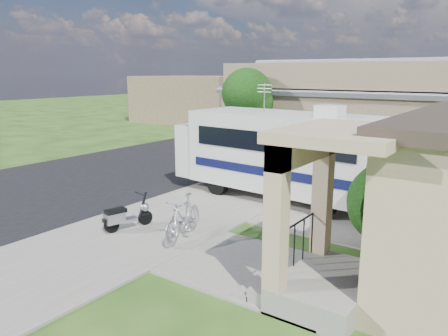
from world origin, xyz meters
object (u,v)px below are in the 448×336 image
Objects in this scene: pickup_truck at (251,134)px; motorhome at (280,151)px; shrub at (394,200)px; scooter at (125,216)px; bicycle at (183,220)px; garden_hose at (287,266)px; van at (298,122)px.

motorhome is at bearing 132.49° from pickup_truck.
pickup_truck is at bearing 134.53° from shrub.
scooter is 0.76× the size of bicycle.
scooter is 14.40m from pickup_truck.
motorhome is 5.33× the size of scooter.
bicycle is 3.12m from garden_hose.
scooter is at bearing -175.01° from garden_hose.
scooter is at bearing 112.99° from pickup_truck.
shrub is at bearing -52.59° from van.
van is 13.13× the size of garden_hose.
van is at bearing 118.99° from scooter.
motorhome reaches higher than bicycle.
garden_hose is at bearing 130.03° from pickup_truck.
pickup_truck is (-6.35, 8.32, -0.89)m from motorhome.
shrub reaches higher than garden_hose.
scooter is 4.88m from garden_hose.
shrub reaches higher than bicycle.
motorhome is at bearing 120.38° from garden_hose.
scooter is at bearing -106.63° from motorhome.
garden_hose is at bearing -56.43° from motorhome.
motorhome is 5.33m from shrub.
bicycle is at bearing 120.09° from pickup_truck.
motorhome is 17.06m from van.
pickup_truck is (-4.41, 13.71, 0.36)m from scooter.
garden_hose is (9.26, -13.28, -0.70)m from pickup_truck.
pickup_truck is at bearing 130.52° from motorhome.
van is at bearing 94.87° from bicycle.
shrub is at bearing 53.18° from garden_hose.
garden_hose is (-1.65, -2.20, -1.30)m from shrub.
van reaches higher than pickup_truck.
pickup_truck reaches higher than scooter.
van is (-6.89, 15.59, -0.85)m from motorhome.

